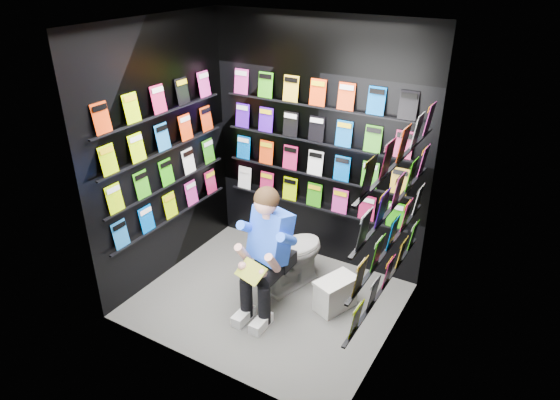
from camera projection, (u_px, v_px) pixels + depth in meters
The scene contains 14 objects.
floor at pixel (268, 300), 4.93m from camera, with size 2.40×2.40×0.00m, color #5B5B58.
ceiling at pixel (264, 24), 3.77m from camera, with size 2.40×2.40×0.00m, color white.
wall_back at pixel (317, 146), 5.12m from camera, with size 2.40×0.04×2.60m, color black.
wall_front at pixel (193, 230), 3.58m from camera, with size 2.40×0.04×2.60m, color black.
wall_left at pixel (162, 155), 4.89m from camera, with size 0.04×2.00×2.60m, color black.
wall_right at pixel (399, 213), 3.81m from camera, with size 0.04×2.00×2.60m, color black.
comics_back at pixel (316, 146), 5.10m from camera, with size 2.10×0.06×1.37m, color #F1400F, non-canonical shape.
comics_left at pixel (165, 155), 4.88m from camera, with size 0.06×1.70×1.37m, color #F1400F, non-canonical shape.
comics_right at pixel (396, 212), 3.82m from camera, with size 0.06×1.70×1.37m, color #F1400F, non-canonical shape.
toilet at pixel (291, 253), 5.02m from camera, with size 0.42×0.75×0.73m, color white.
longbox at pixel (336, 295), 4.77m from camera, with size 0.22×0.39×0.29m, color silver.
longbox_lid at pixel (336, 281), 4.70m from camera, with size 0.24×0.41×0.03m, color silver.
reader at pixel (271, 236), 4.55m from camera, with size 0.51×0.75×1.38m, color blue, non-canonical shape.
held_comic at pixel (251, 272), 4.36m from camera, with size 0.28×0.01×0.19m, color green.
Camera 1 is at (2.11, -3.36, 3.10)m, focal length 32.00 mm.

